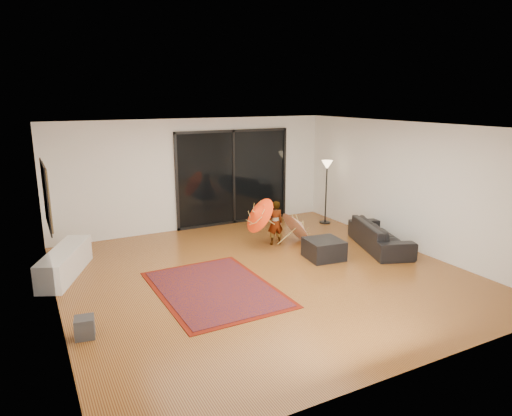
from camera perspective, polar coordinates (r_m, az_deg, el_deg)
floor at (r=8.54m, az=0.96°, el=-8.27°), size 7.00×7.00×0.00m
ceiling at (r=7.93m, az=1.04°, el=10.13°), size 7.00×7.00×0.00m
wall_back at (r=11.27m, az=-7.56°, el=4.19°), size 7.00×0.00×7.00m
wall_front at (r=5.45m, az=19.02°, el=-6.92°), size 7.00×0.00×7.00m
wall_left at (r=7.20m, az=-24.32°, el=-2.42°), size 0.00×7.00×7.00m
wall_right at (r=10.24m, az=18.49°, el=2.63°), size 0.00×7.00×7.00m
sliding_door at (r=11.64m, az=-2.85°, el=3.85°), size 3.06×0.07×2.40m
painting at (r=8.10m, az=-24.75°, el=1.44°), size 0.04×1.28×1.08m
media_console at (r=9.09m, az=-22.76°, el=-6.31°), size 1.14×1.83×0.50m
speaker at (r=6.83m, az=-20.64°, el=-13.80°), size 0.30×0.30×0.29m
persian_rug at (r=7.93m, az=-5.17°, el=-10.03°), size 1.92×2.65×0.02m
sofa at (r=10.22m, az=15.24°, el=-3.31°), size 1.38×2.10×0.57m
ottoman at (r=9.37m, az=8.48°, el=-5.10°), size 0.77×0.77×0.40m
floor_lamp at (r=11.73m, az=8.84°, el=4.22°), size 0.28×0.28×1.63m
child at (r=10.05m, az=2.41°, el=-1.87°), size 0.39×0.28×0.99m
parasol_orange at (r=9.69m, az=-0.24°, el=-0.99°), size 0.60×0.82×0.87m
parasol_white at (r=10.23m, az=5.75°, el=-1.59°), size 0.62×0.84×0.93m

